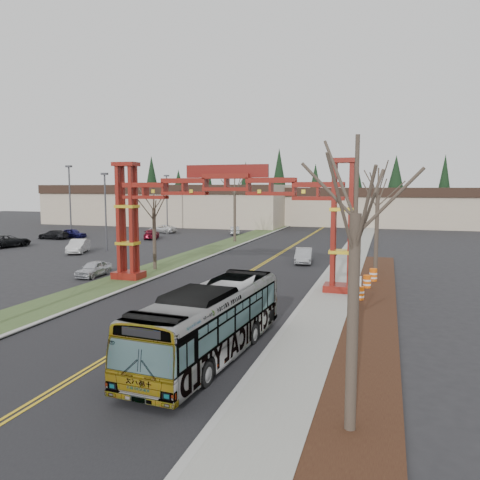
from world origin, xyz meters
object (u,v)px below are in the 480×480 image
at_px(parked_car_mid_b, 73,233).
at_px(bare_tree_right_far, 378,196).
at_px(light_pole_far, 167,199).
at_px(barrel_mid, 367,282).
at_px(transit_bus, 211,321).
at_px(parked_car_near_c, 7,241).
at_px(barrel_north, 373,276).
at_px(parked_car_far_b, 162,229).
at_px(bare_tree_median_mid, 154,209).
at_px(gateway_arch, 227,202).
at_px(street_sign, 357,286).
at_px(light_pole_mid, 70,196).
at_px(parked_car_near_a, 94,269).
at_px(parked_car_far_c, 53,235).
at_px(parked_car_mid_a, 151,234).
at_px(silver_sedan, 304,256).
at_px(parked_car_near_b, 78,246).
at_px(barrel_south, 360,294).
at_px(parked_car_far_a, 235,230).
at_px(retail_building_west, 174,204).
at_px(bare_tree_right_near, 356,215).
at_px(retail_building_east, 384,206).
at_px(light_pole_near, 105,206).
at_px(bare_tree_median_far, 235,191).

bearing_deg(parked_car_mid_b, bare_tree_right_far, -109.97).
xyz_separation_m(light_pole_far, barrel_mid, (32.54, -34.85, -4.71)).
height_order(transit_bus, parked_car_near_c, transit_bus).
bearing_deg(barrel_north, bare_tree_right_far, 89.28).
relative_size(parked_car_far_b, bare_tree_median_mid, 0.63).
distance_m(transit_bus, parked_car_mid_b, 51.10).
xyz_separation_m(gateway_arch, transit_bus, (3.97, -13.49, -4.49)).
height_order(gateway_arch, street_sign, gateway_arch).
bearing_deg(light_pole_mid, parked_car_near_a, -49.72).
bearing_deg(parked_car_far_c, parked_car_mid_a, 110.67).
xyz_separation_m(parked_car_near_c, street_sign, (41.16, -17.40, 0.78)).
relative_size(silver_sedan, parked_car_mid_b, 1.09).
bearing_deg(street_sign, bare_tree_right_far, 87.01).
height_order(parked_car_near_a, barrel_north, parked_car_near_a).
relative_size(parked_car_near_b, parked_car_near_c, 0.84).
distance_m(bare_tree_median_mid, barrel_south, 19.02).
xyz_separation_m(barrel_south, barrel_mid, (0.26, 3.72, 0.03)).
height_order(parked_car_mid_a, parked_car_mid_b, parked_car_mid_b).
xyz_separation_m(parked_car_far_b, parked_car_far_c, (-10.10, -12.58, -0.00)).
height_order(parked_car_far_a, light_pole_far, light_pole_far).
distance_m(retail_building_west, barrel_south, 68.41).
bearing_deg(parked_car_near_c, bare_tree_right_near, 159.77).
bearing_deg(parked_car_far_b, parked_car_mid_b, -29.72).
bearing_deg(retail_building_east, barrel_mid, -90.37).
relative_size(transit_bus, parked_car_mid_b, 2.76).
height_order(bare_tree_median_mid, light_pole_near, light_pole_near).
height_order(bare_tree_median_mid, barrel_south, bare_tree_median_mid).
bearing_deg(barrel_mid, parked_car_mid_b, 151.74).
height_order(parked_car_far_b, bare_tree_median_far, bare_tree_median_far).
bearing_deg(parked_car_near_a, parked_car_near_b, 128.89).
height_order(parked_car_near_a, parked_car_near_c, parked_car_near_c).
bearing_deg(parked_car_near_c, retail_building_west, -76.49).
distance_m(transit_bus, parked_car_mid_a, 46.41).
bearing_deg(silver_sedan, parked_car_near_a, -148.55).
xyz_separation_m(parked_car_near_c, parked_car_far_c, (-0.84, 8.97, -0.11)).
bearing_deg(transit_bus, street_sign, 62.73).
xyz_separation_m(light_pole_near, street_sign, (28.31, -18.39, -3.47)).
bearing_deg(silver_sedan, parked_car_near_b, 174.71).
xyz_separation_m(parked_car_mid_b, bare_tree_median_mid, (23.06, -19.45, 4.57)).
bearing_deg(gateway_arch, light_pole_mid, 142.16).
height_order(light_pole_mid, street_sign, light_pole_mid).
bearing_deg(light_pole_near, retail_building_east, 59.00).
distance_m(parked_car_far_a, bare_tree_median_mid, 31.41).
bearing_deg(retail_building_east, parked_car_mid_a, -130.08).
xyz_separation_m(silver_sedan, street_sign, (5.84, -16.47, 0.82)).
height_order(gateway_arch, bare_tree_right_far, gateway_arch).
bearing_deg(light_pole_mid, parked_car_far_b, 42.50).
xyz_separation_m(parked_car_mid_b, bare_tree_median_far, (23.06, 2.34, 5.92)).
bearing_deg(light_pole_mid, retail_building_east, 40.86).
relative_size(retail_building_west, retail_building_east, 1.21).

